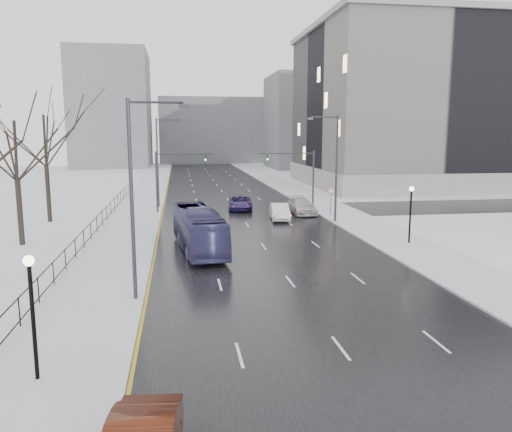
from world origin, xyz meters
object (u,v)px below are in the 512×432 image
no_uturn_sign (331,193)px  sedan_right_far (301,206)px  bus (199,229)px  sedan_right_near (280,212)px  sedan_center_near (213,220)px  mast_signal_left (167,174)px  tree_park_d (23,246)px  lamppost_l (32,300)px  streetlight_r_mid (334,163)px  streetlight_l_far (160,158)px  sedan_right_cross (240,203)px  streetlight_l_near (136,190)px  tree_park_e (50,223)px  lamppost_r_mid (411,206)px  mast_signal_right (304,173)px

no_uturn_sign → sedan_right_far: bearing=152.7°
bus → sedan_right_near: bus is taller
sedan_center_near → mast_signal_left: bearing=110.2°
tree_park_d → sedan_right_near: 22.84m
lamppost_l → sedan_right_near: bearing=64.4°
no_uturn_sign → mast_signal_left: bearing=166.4°
mast_signal_left → sedan_center_near: (4.13, -9.27, -3.35)m
tree_park_d → streetlight_r_mid: bearing=13.0°
sedan_right_near → sedan_right_far: 4.36m
streetlight_l_far → sedan_right_near: streetlight_l_far is taller
bus → sedan_right_cross: bus is taller
mast_signal_left → bus: mast_signal_left is taller
streetlight_l_near → lamppost_l: (-2.83, -8.00, -2.67)m
tree_park_e → sedan_right_far: (24.65, 1.42, 0.85)m
tree_park_e → bus: bearing=-45.0°
streetlight_r_mid → sedan_right_cross: 12.90m
streetlight_l_near → sedan_right_cross: 30.82m
lamppost_r_mid → mast_signal_left: mast_signal_left is taller
tree_park_d → sedan_center_near: (14.61, 4.73, 0.75)m
sedan_right_near → tree_park_e: bearing=-178.9°
sedan_right_far → streetlight_r_mid: bearing=-74.7°
streetlight_l_near → bus: streetlight_l_near is taller
tree_park_d → sedan_right_cross: 23.79m
no_uturn_sign → sedan_right_far: size_ratio=0.48×
lamppost_l → no_uturn_sign: bearing=57.7°
lamppost_l → mast_signal_right: bearing=63.0°
lamppost_r_mid → sedan_right_near: (-7.50, 12.21, -2.12)m
no_uturn_sign → sedan_right_near: no_uturn_sign is taller
lamppost_l → mast_signal_left: size_ratio=0.66×
tree_park_d → streetlight_l_near: streetlight_l_near is taller
sedan_right_cross → streetlight_l_near: bearing=-101.0°
no_uturn_sign → sedan_center_near: 13.56m
tree_park_e → mast_signal_right: 26.16m
mast_signal_right → mast_signal_left: 14.65m
streetlight_l_near → mast_signal_left: streetlight_l_near is taller
lamppost_r_mid → no_uturn_sign: lamppost_r_mid is taller
mast_signal_left → bus: bearing=-81.7°
tree_park_e → sedan_right_cross: 19.42m
streetlight_r_mid → sedan_right_cross: size_ratio=1.83×
tree_park_d → lamppost_l: 23.21m
no_uturn_sign → lamppost_r_mid: bearing=-82.7°
lamppost_l → lamppost_r_mid: bearing=39.3°
streetlight_l_near → lamppost_r_mid: 21.78m
streetlight_l_far → lamppost_l: size_ratio=2.34×
tree_park_e → streetlight_l_far: size_ratio=1.35×
sedan_center_near → tree_park_e: bearing=156.8°
mast_signal_right → sedan_right_near: 7.67m
sedan_right_far → streetlight_l_far: bearing=153.5°
sedan_right_cross → no_uturn_sign: bearing=-25.2°
streetlight_l_far → lamppost_r_mid: bearing=-48.9°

